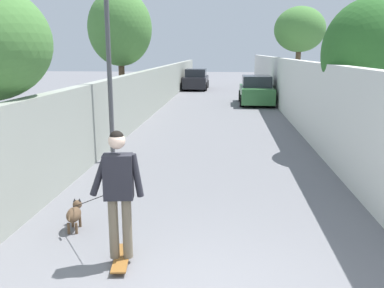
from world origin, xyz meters
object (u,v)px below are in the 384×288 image
at_px(car_far, 196,80).
at_px(person_skateboarder, 119,185).
at_px(lamp_post, 108,34).
at_px(dog, 74,214).
at_px(car_near, 256,91).
at_px(tree_right_distant, 300,30).
at_px(tree_left_near, 120,29).
at_px(tree_right_far, 368,54).
at_px(skateboard, 122,258).

bearing_deg(car_far, person_skateboarder, -177.91).
relative_size(lamp_post, dog, 3.70).
bearing_deg(lamp_post, person_skateboarder, -163.26).
bearing_deg(car_near, tree_right_distant, -77.72).
relative_size(dog, car_far, 0.31).
bearing_deg(tree_right_distant, tree_left_near, 126.15).
relative_size(tree_right_far, car_far, 0.99).
relative_size(person_skateboarder, car_near, 0.46).
bearing_deg(skateboard, dog, 45.99).
relative_size(lamp_post, skateboard, 5.87).
bearing_deg(lamp_post, tree_right_distant, -27.85).
xyz_separation_m(skateboard, person_skateboarder, (-0.00, -0.00, 1.05)).
xyz_separation_m(tree_left_near, skateboard, (-11.97, -3.01, -3.66)).
bearing_deg(person_skateboarder, tree_left_near, 14.09).
relative_size(car_near, car_far, 0.91).
distance_m(skateboard, person_skateboarder, 1.05).
xyz_separation_m(person_skateboarder, car_near, (17.49, -2.99, -0.40)).
height_order(tree_right_distant, car_far, tree_right_distant).
height_order(person_skateboarder, car_far, person_skateboarder).
distance_m(tree_right_distant, dog, 18.46).
xyz_separation_m(tree_right_far, tree_right_distant, (11.50, -0.09, 1.17)).
bearing_deg(tree_right_distant, lamp_post, 152.15).
bearing_deg(tree_left_near, tree_right_distant, -53.85).
distance_m(skateboard, car_near, 17.75).
height_order(car_near, car_far, same).
height_order(tree_left_near, car_far, tree_left_near).
xyz_separation_m(tree_left_near, lamp_post, (-6.80, -1.45, -0.48)).
xyz_separation_m(tree_right_far, lamp_post, (-1.30, 6.67, 0.48)).
height_order(tree_left_near, tree_right_distant, tree_left_near).
height_order(tree_right_distant, lamp_post, tree_right_distant).
distance_m(tree_right_distant, car_far, 10.78).
xyz_separation_m(tree_right_far, car_near, (11.02, 2.13, -2.05)).
xyz_separation_m(tree_right_distant, skateboard, (-17.97, 5.21, -3.87)).
xyz_separation_m(tree_right_distant, car_near, (-0.48, 2.22, -3.22)).
bearing_deg(tree_right_far, tree_right_distant, -0.46).
relative_size(tree_left_near, tree_right_distant, 1.02).
distance_m(tree_right_distant, lamp_post, 14.50).
height_order(tree_right_far, skateboard, tree_right_far).
xyz_separation_m(lamp_post, dog, (-4.19, -0.53, -2.97)).
bearing_deg(person_skateboarder, dog, 45.99).
bearing_deg(dog, tree_right_far, -48.20).
height_order(skateboard, person_skateboarder, person_skateboarder).
xyz_separation_m(skateboard, dog, (0.99, 1.02, 0.21)).
height_order(tree_right_distant, person_skateboarder, tree_right_distant).
bearing_deg(car_near, person_skateboarder, 170.31).
bearing_deg(car_near, tree_left_near, 132.64).
xyz_separation_m(tree_right_far, skateboard, (-6.47, 5.12, -2.69)).
relative_size(tree_right_far, dog, 3.24).
distance_m(tree_left_near, lamp_post, 6.97).
height_order(tree_right_distant, dog, tree_right_distant).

